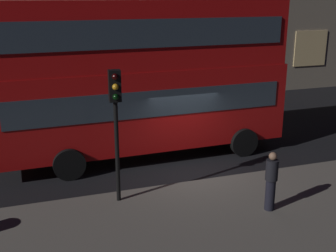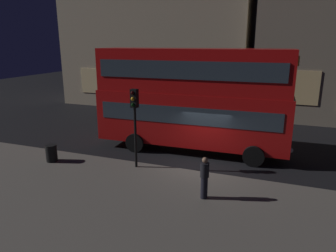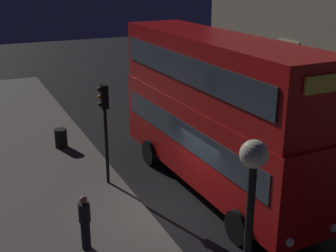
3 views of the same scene
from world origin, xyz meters
name	(u,v)px [view 2 (image 2 of 3)]	position (x,y,z in m)	size (l,w,h in m)	color
ground_plane	(200,167)	(0.00, 0.00, 0.00)	(80.00, 80.00, 0.00)	black
sidewalk_slab	(164,218)	(0.00, -5.01, 0.06)	(44.00, 8.46, 0.12)	#5B564F
building_with_clock	(159,13)	(-8.15, 14.94, 8.59)	(17.30, 7.95, 17.18)	tan
double_decker_bus	(191,96)	(-1.15, 2.13, 3.12)	(10.55, 2.90, 5.61)	#B20F0F
traffic_light_near_kerb	(135,112)	(-2.84, -1.36, 2.83)	(0.34, 0.37, 3.76)	black
pedestrian	(204,177)	(0.96, -3.22, 0.98)	(0.34, 0.34, 1.67)	black
litter_bin	(51,153)	(-7.15, -2.16, 0.55)	(0.55, 0.55, 0.85)	black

